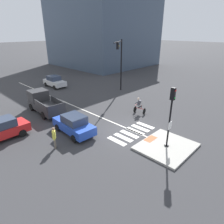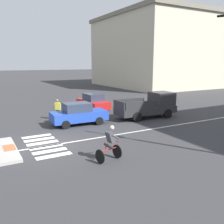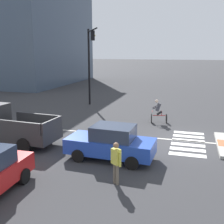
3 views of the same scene
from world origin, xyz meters
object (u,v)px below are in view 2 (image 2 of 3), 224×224
Objects in this scene: pickup_truck_charcoal_westbound_far at (150,106)px; pedestrian_at_curb_left at (57,108)px; car_red_cross_left at (93,102)px; car_blue_westbound_near at (79,114)px; cyclist at (110,143)px.

pedestrian_at_curb_left is (-2.90, -7.13, 0.00)m from pickup_truck_charcoal_westbound_far.
car_blue_westbound_near is (4.53, -3.30, 0.00)m from car_red_cross_left.
car_red_cross_left is 5.91m from pickup_truck_charcoal_westbound_far.
car_red_cross_left is 1.00× the size of car_blue_westbound_near.
pickup_truck_charcoal_westbound_far is at bearing 131.26° from cyclist.
car_red_cross_left and car_blue_westbound_near have the same top height.
car_red_cross_left is 5.60m from car_blue_westbound_near.
car_red_cross_left is 4.74m from pedestrian_at_curb_left.
cyclist is at bearing -10.26° from car_blue_westbound_near.
cyclist is at bearing -48.74° from pickup_truck_charcoal_westbound_far.
pickup_truck_charcoal_westbound_far reaches higher than pedestrian_at_curb_left.
pickup_truck_charcoal_westbound_far is at bearing 29.91° from car_red_cross_left.
pedestrian_at_curb_left is (2.22, -4.18, 0.17)m from car_red_cross_left.
pickup_truck_charcoal_westbound_far reaches higher than cyclist.
car_red_cross_left is at bearing -150.09° from pickup_truck_charcoal_westbound_far.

